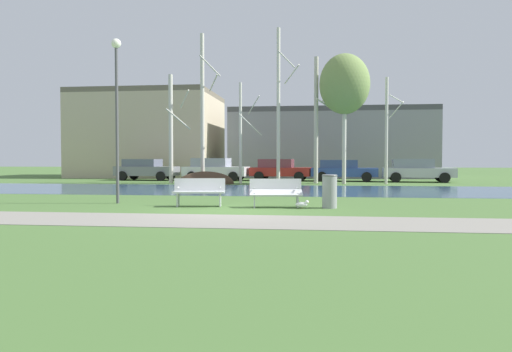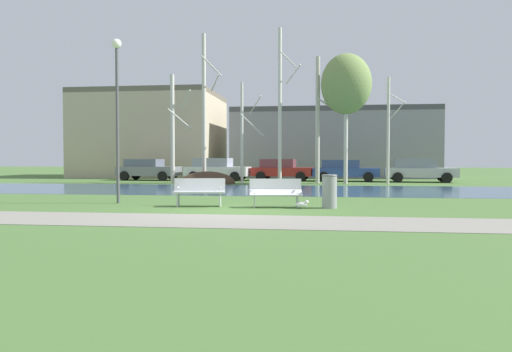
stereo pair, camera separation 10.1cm
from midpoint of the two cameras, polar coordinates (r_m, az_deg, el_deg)
ground_plane at (r=23.63m, az=1.47°, el=-1.55°), size 120.00×120.00×0.00m
paved_path_strip at (r=11.59m, az=-4.77°, el=-5.30°), size 60.00×2.47×0.01m
river_band at (r=23.00m, az=1.31°, el=-1.63°), size 80.00×7.96×0.01m
soil_mound at (r=28.81m, az=-5.67°, el=-0.90°), size 3.36×3.00×1.46m
bench_left at (r=15.12m, az=-6.55°, el=-1.80°), size 1.66×0.78×0.87m
bench_right at (r=14.73m, az=2.54°, el=-1.89°), size 1.66×0.77×0.87m
trash_bin at (r=14.65m, az=8.89°, el=-1.74°), size 0.47×0.47×1.01m
seagull at (r=14.39m, az=5.67°, el=-3.36°), size 0.43×0.16×0.26m
streetlamp at (r=16.82m, az=-15.95°, el=9.30°), size 0.32×0.32×5.45m
birch_far_left at (r=29.64m, az=-9.69°, el=5.64°), size 1.42×2.45×6.56m
birch_left at (r=29.90m, az=-6.04°, el=8.11°), size 1.31×2.15×9.11m
birch_center_left at (r=28.77m, az=-1.47°, el=5.24°), size 1.41×2.46×6.01m
birch_center at (r=29.03m, az=3.00°, el=8.47°), size 1.37×2.25×9.26m
birch_center_right at (r=29.48m, az=7.48°, el=6.70°), size 1.47×2.48×7.62m
birch_right at (r=29.14m, az=10.72°, el=10.61°), size 2.94×2.94×7.63m
birch_far_right at (r=29.17m, az=15.53°, el=5.34°), size 1.05×1.89×6.22m
parked_van_nearest_grey at (r=34.03m, az=-12.62°, el=0.81°), size 4.32×2.25×1.45m
parked_sedan_second_white at (r=32.80m, az=-4.63°, el=0.85°), size 4.47×2.32×1.52m
parked_hatch_third_red at (r=32.51m, az=3.09°, el=0.79°), size 4.16×2.27×1.46m
parked_wagon_fourth_blue at (r=32.22m, az=10.54°, el=0.71°), size 4.41×2.32×1.40m
parked_suv_fifth_silver at (r=32.20m, az=18.77°, el=0.69°), size 4.51×2.25×1.48m
building_beige_block at (r=41.10m, az=-12.08°, el=4.74°), size 10.84×8.94×6.87m
building_grey_warehouse at (r=40.05m, az=9.10°, el=3.82°), size 15.87×7.29×5.46m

